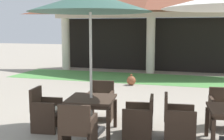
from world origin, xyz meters
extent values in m
plane|color=#9E9384|center=(0.00, 0.00, 0.00)|extent=(60.00, 60.00, 0.00)
cylinder|color=beige|center=(-4.46, 7.95, 1.33)|extent=(0.42, 0.42, 2.66)
cylinder|color=beige|center=(0.00, 7.95, 1.33)|extent=(0.42, 0.42, 2.66)
cube|color=beige|center=(0.00, 7.95, 2.78)|extent=(9.72, 0.70, 0.24)
pyramid|color=brown|center=(0.00, 7.95, 3.44)|extent=(10.12, 2.84, 1.07)
cube|color=black|center=(0.00, 8.85, 1.33)|extent=(9.52, 0.16, 2.66)
cube|color=#519347|center=(0.00, 6.27, 0.00)|extent=(11.92, 2.78, 0.01)
cube|color=#38281E|center=(0.14, -0.66, 0.72)|extent=(1.04, 1.04, 0.05)
cube|color=#38281E|center=(0.14, -0.66, 0.66)|extent=(0.96, 0.96, 0.08)
cube|color=#38281E|center=(-0.24, -1.15, 0.31)|extent=(0.08, 0.08, 0.62)
cube|color=#38281E|center=(0.62, -1.04, 0.31)|extent=(0.08, 0.08, 0.62)
cube|color=#38281E|center=(-0.34, -0.28, 0.31)|extent=(0.08, 0.08, 0.62)
cube|color=#38281E|center=(0.52, -0.18, 0.31)|extent=(0.08, 0.08, 0.62)
cube|color=#2D2D2D|center=(0.14, -0.66, 0.05)|extent=(0.46, 0.46, 0.09)
cylinder|color=beige|center=(0.14, -0.66, 1.32)|extent=(0.05, 0.05, 2.64)
cone|color=#33594C|center=(0.14, -0.66, 2.68)|extent=(2.45, 2.45, 0.39)
cube|color=#38281E|center=(-0.83, -0.78, 0.40)|extent=(0.58, 0.58, 0.07)
cube|color=silver|center=(-0.83, -0.78, 0.46)|extent=(0.54, 0.54, 0.05)
cube|color=#38281E|center=(-1.07, -0.81, 0.68)|extent=(0.12, 0.53, 0.48)
cube|color=#38281E|center=(-0.85, -0.54, 0.33)|extent=(0.53, 0.12, 0.66)
cube|color=#38281E|center=(-0.80, -1.02, 0.33)|extent=(0.53, 0.12, 0.66)
cube|color=#38281E|center=(-0.62, -0.52, 0.18)|extent=(0.06, 0.06, 0.37)
cube|color=#38281E|center=(-0.56, -0.98, 0.18)|extent=(0.06, 0.06, 0.37)
cube|color=#38281E|center=(-1.09, -0.58, 0.18)|extent=(0.06, 0.06, 0.37)
cube|color=#38281E|center=(-1.03, -1.04, 0.18)|extent=(0.06, 0.06, 0.37)
cube|color=#38281E|center=(0.02, 0.30, 0.41)|extent=(0.62, 0.59, 0.07)
cube|color=silver|center=(0.02, 0.30, 0.47)|extent=(0.57, 0.55, 0.05)
cube|color=#38281E|center=(-0.01, 0.54, 0.67)|extent=(0.56, 0.13, 0.44)
cube|color=#38281E|center=(0.28, 0.33, 0.33)|extent=(0.12, 0.53, 0.67)
cube|color=#38281E|center=(-0.23, 0.27, 0.33)|extent=(0.12, 0.53, 0.67)
cube|color=#38281E|center=(0.30, 0.09, 0.19)|extent=(0.06, 0.06, 0.38)
cube|color=#38281E|center=(-0.20, 0.03, 0.19)|extent=(0.06, 0.06, 0.38)
cube|color=#38281E|center=(0.24, 0.57, 0.19)|extent=(0.06, 0.06, 0.38)
cube|color=#38281E|center=(-0.26, 0.51, 0.19)|extent=(0.06, 0.06, 0.38)
cube|color=#38281E|center=(1.10, -0.55, 0.39)|extent=(0.64, 0.68, 0.07)
cube|color=silver|center=(1.10, -0.55, 0.45)|extent=(0.59, 0.62, 0.05)
cube|color=#38281E|center=(1.37, -0.52, 0.62)|extent=(0.13, 0.62, 0.40)
cube|color=#38281E|center=(1.14, -0.83, 0.31)|extent=(0.58, 0.13, 0.62)
cube|color=#38281E|center=(1.07, -0.26, 0.31)|extent=(0.58, 0.13, 0.62)
cube|color=#38281E|center=(0.88, -0.86, 0.18)|extent=(0.06, 0.06, 0.35)
cube|color=#38281E|center=(0.81, -0.30, 0.18)|extent=(0.06, 0.06, 0.35)
cube|color=#38281E|center=(1.39, -0.80, 0.18)|extent=(0.06, 0.06, 0.35)
cube|color=#38281E|center=(1.33, -0.24, 0.18)|extent=(0.06, 0.06, 0.35)
cube|color=#38281E|center=(0.25, -1.63, 0.41)|extent=(0.61, 0.61, 0.07)
cube|color=silver|center=(0.25, -1.63, 0.47)|extent=(0.56, 0.56, 0.05)
cube|color=#38281E|center=(0.28, -1.88, 0.68)|extent=(0.56, 0.13, 0.47)
cube|color=#38281E|center=(0.00, -1.66, 0.32)|extent=(0.12, 0.55, 0.65)
cube|color=#38281E|center=(0.51, -1.60, 0.32)|extent=(0.12, 0.55, 0.65)
cube|color=#38281E|center=(-0.02, -1.42, 0.19)|extent=(0.06, 0.06, 0.38)
cube|color=#38281E|center=(0.47, -1.36, 0.19)|extent=(0.06, 0.06, 0.38)
cube|color=#38281E|center=(2.53, -0.99, 0.29)|extent=(0.08, 0.08, 0.59)
cube|color=#38281E|center=(2.44, -0.18, 0.29)|extent=(0.08, 0.08, 0.59)
cube|color=#38281E|center=(1.93, -0.64, 0.42)|extent=(0.63, 0.59, 0.07)
cube|color=silver|center=(1.93, -0.64, 0.48)|extent=(0.58, 0.55, 0.05)
cube|color=#38281E|center=(1.67, -0.67, 0.68)|extent=(0.12, 0.54, 0.46)
cube|color=#38281E|center=(1.91, -0.39, 0.34)|extent=(0.58, 0.12, 0.67)
cube|color=#38281E|center=(1.96, -0.89, 0.34)|extent=(0.58, 0.12, 0.67)
cube|color=#38281E|center=(2.16, -0.37, 0.19)|extent=(0.06, 0.06, 0.38)
cube|color=#38281E|center=(2.21, -0.85, 0.19)|extent=(0.06, 0.06, 0.38)
cube|color=#38281E|center=(1.65, -0.43, 0.19)|extent=(0.06, 0.06, 0.38)
cube|color=#38281E|center=(1.70, -0.91, 0.19)|extent=(0.06, 0.06, 0.38)
cube|color=#38281E|center=(2.79, 0.42, 0.42)|extent=(0.60, 0.55, 0.07)
cube|color=silver|center=(2.79, 0.42, 0.48)|extent=(0.55, 0.51, 0.05)
cube|color=#38281E|center=(2.77, 0.64, 0.66)|extent=(0.56, 0.12, 0.41)
cube|color=#38281E|center=(2.53, 0.39, 0.34)|extent=(0.11, 0.50, 0.68)
cube|color=#38281E|center=(2.56, 0.17, 0.19)|extent=(0.06, 0.06, 0.38)
cube|color=#38281E|center=(2.52, 0.61, 0.19)|extent=(0.06, 0.06, 0.38)
ellipsoid|color=brown|center=(-0.20, 4.65, 0.18)|extent=(0.34, 0.34, 0.35)
sphere|color=brown|center=(-0.20, 4.65, 0.39)|extent=(0.08, 0.08, 0.08)
camera|label=1|loc=(2.23, -6.26, 2.18)|focal=47.51mm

